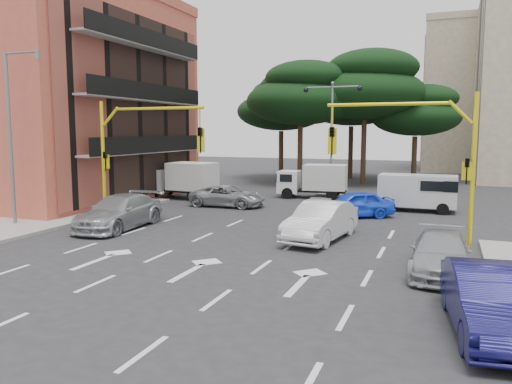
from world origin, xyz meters
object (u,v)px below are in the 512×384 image
van_white (417,193)px  car_navy_parked (490,301)px  box_truck_a (181,180)px  signal_mast_left (133,144)px  box_truck_b (313,181)px  signal_mast_right (424,148)px  street_lamp_center (332,118)px  car_blue_compact (354,204)px  car_silver_wagon (119,212)px  car_white_hatch (321,221)px  car_silver_parked (441,253)px  street_lamp_left (13,127)px  car_silver_cross_a (228,196)px

van_white → car_navy_parked: bearing=9.0°
box_truck_a → van_white: bearing=-85.9°
signal_mast_left → box_truck_b: signal_mast_left is taller
signal_mast_right → street_lamp_center: bearing=115.9°
signal_mast_right → box_truck_a: bearing=151.5°
box_truck_a → box_truck_b: size_ratio=1.07×
signal_mast_right → car_blue_compact: signal_mast_right is taller
car_silver_wagon → street_lamp_center: bearing=64.6°
car_blue_compact → car_white_hatch: bearing=-33.4°
car_silver_wagon → van_white: van_white is taller
car_white_hatch → car_silver_parked: 5.85m
signal_mast_right → car_silver_parked: bearing=-79.0°
car_white_hatch → box_truck_b: 13.13m
car_silver_wagon → street_lamp_left: bearing=-165.9°
signal_mast_right → car_navy_parked: bearing=-77.9°
signal_mast_right → street_lamp_center: 15.65m
car_silver_parked → box_truck_a: 20.89m
box_truck_b → car_silver_wagon: bearing=151.1°
car_silver_cross_a → car_navy_parked: size_ratio=0.98×
street_lamp_left → van_white: size_ratio=1.90×
car_blue_compact → car_silver_wagon: 11.95m
signal_mast_left → car_silver_parked: bearing=-15.9°
street_lamp_left → box_truck_b: bearing=54.8°
car_silver_parked → car_white_hatch: bearing=144.2°
signal_mast_right → car_white_hatch: bearing=-170.0°
street_lamp_center → car_silver_cross_a: 10.12m
car_silver_wagon → box_truck_b: (5.79, 13.49, 0.37)m
car_white_hatch → signal_mast_left: bearing=-176.1°
street_lamp_left → car_white_hatch: bearing=9.2°
car_silver_cross_a → box_truck_b: 6.75m
box_truck_a → street_lamp_left: bearing=172.5°
car_silver_wagon → car_silver_cross_a: size_ratio=1.18×
signal_mast_right → car_white_hatch: signal_mast_right is taller
van_white → box_truck_b: 7.65m
signal_mast_right → car_navy_parked: size_ratio=1.30×
street_lamp_center → car_blue_compact: street_lamp_center is taller
car_silver_parked → box_truck_a: size_ratio=0.90×
signal_mast_right → box_truck_b: size_ratio=1.29×
car_blue_compact → car_navy_parked: car_navy_parked is taller
street_lamp_center → box_truck_b: (-0.77, -2.10, -4.29)m
car_silver_cross_a → car_navy_parked: bearing=-139.7°
signal_mast_left → car_white_hatch: 10.16m
signal_mast_right → car_silver_wagon: (-13.37, -1.58, -3.11)m
street_lamp_center → car_white_hatch: bearing=-79.0°
street_lamp_center → box_truck_a: size_ratio=1.57×
car_white_hatch → van_white: van_white is taller
car_blue_compact → signal_mast_right: bearing=4.1°
car_blue_compact → car_silver_wagon: bearing=-84.8°
car_navy_parked → car_silver_cross_a: bearing=123.6°
car_white_hatch → street_lamp_left: bearing=-162.8°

